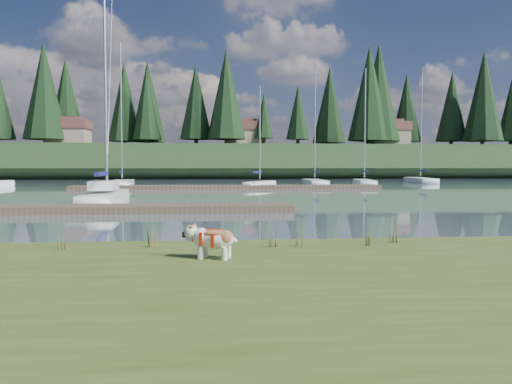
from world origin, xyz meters
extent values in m
plane|color=slate|center=(0.00, 30.00, 0.00)|extent=(200.00, 200.00, 0.00)
cube|color=#3F501E|center=(0.00, -6.00, 0.17)|extent=(60.00, 9.00, 0.35)
cube|color=#1E3419|center=(0.00, 73.00, 2.50)|extent=(200.00, 20.00, 5.00)
cylinder|color=silver|center=(0.38, -3.66, 0.46)|extent=(0.10, 0.10, 0.22)
cylinder|color=silver|center=(0.46, -3.46, 0.46)|extent=(0.10, 0.10, 0.22)
cylinder|color=silver|center=(0.79, -3.80, 0.46)|extent=(0.10, 0.10, 0.22)
cylinder|color=silver|center=(0.86, -3.60, 0.46)|extent=(0.10, 0.10, 0.22)
ellipsoid|color=silver|center=(0.63, -3.63, 0.68)|extent=(0.79, 0.57, 0.33)
ellipsoid|color=#945D37|center=(0.63, -3.63, 0.79)|extent=(0.58, 0.48, 0.12)
ellipsoid|color=silver|center=(0.23, -3.49, 0.79)|extent=(0.32, 0.33, 0.25)
cube|color=black|center=(0.13, -3.46, 0.75)|extent=(0.11, 0.14, 0.10)
cube|color=white|center=(-4.93, 14.41, 0.22)|extent=(2.21, 7.62, 0.70)
ellipsoid|color=white|center=(-5.18, 18.16, 0.22)|extent=(1.77, 2.16, 0.70)
cylinder|color=silver|center=(-4.98, 15.09, 6.50)|extent=(0.14, 0.14, 11.40)
cube|color=#181754|center=(-4.86, 13.30, 1.55)|extent=(0.43, 3.43, 0.20)
cube|color=white|center=(-4.90, 13.98, 0.95)|extent=(1.38, 2.81, 0.45)
cube|color=#4C3D2C|center=(-4.00, 9.00, 0.15)|extent=(16.00, 2.00, 0.30)
cube|color=#4C3D2C|center=(2.00, 30.00, 0.15)|extent=(26.00, 2.20, 0.30)
ellipsoid|color=white|center=(-19.22, 38.05, 0.22)|extent=(1.75, 2.10, 0.70)
cube|color=white|center=(-7.79, 35.83, 0.22)|extent=(2.67, 8.23, 0.70)
ellipsoid|color=white|center=(-8.20, 39.85, 0.22)|extent=(1.98, 2.38, 0.70)
cylinder|color=silver|center=(-7.79, 35.83, 7.12)|extent=(0.12, 0.12, 12.63)
cube|color=#181754|center=(-7.67, 34.73, 1.40)|extent=(0.53, 3.22, 0.20)
cube|color=white|center=(4.93, 32.17, 0.22)|extent=(3.44, 5.19, 0.70)
ellipsoid|color=white|center=(6.12, 34.49, 0.22)|extent=(1.66, 1.79, 0.70)
cylinder|color=silver|center=(4.93, 32.17, 4.91)|extent=(0.12, 0.12, 8.22)
cube|color=#181754|center=(4.60, 31.53, 1.40)|extent=(1.13, 1.94, 0.20)
cube|color=white|center=(10.91, 36.91, 0.22)|extent=(2.06, 7.44, 0.70)
ellipsoid|color=white|center=(11.10, 40.59, 0.22)|extent=(1.71, 2.09, 0.70)
cylinder|color=silver|center=(10.91, 36.91, 6.46)|extent=(0.12, 0.12, 11.32)
cube|color=#181754|center=(10.86, 35.91, 1.40)|extent=(0.35, 2.94, 0.20)
cube|color=white|center=(15.76, 36.16, 0.22)|extent=(2.79, 7.12, 0.70)
ellipsoid|color=white|center=(16.38, 39.58, 0.22)|extent=(1.83, 2.13, 0.70)
cylinder|color=silver|center=(15.76, 36.16, 6.16)|extent=(0.12, 0.12, 10.72)
cube|color=#181754|center=(15.59, 35.23, 1.40)|extent=(0.69, 2.75, 0.20)
cube|color=white|center=(24.88, 43.90, 0.22)|extent=(2.88, 8.24, 0.70)
ellipsoid|color=white|center=(25.41, 47.90, 0.22)|extent=(2.03, 2.41, 0.70)
cylinder|color=silver|center=(24.88, 43.90, 6.82)|extent=(0.12, 0.12, 12.03)
cube|color=#181754|center=(24.74, 42.81, 1.40)|extent=(0.62, 3.21, 0.20)
cone|color=#475B23|center=(-0.64, -2.29, 0.61)|extent=(0.03, 0.03, 0.52)
cone|color=brown|center=(-0.53, -2.36, 0.56)|extent=(0.03, 0.03, 0.41)
cone|color=#475B23|center=(-0.58, -2.26, 0.63)|extent=(0.03, 0.03, 0.57)
cone|color=brown|center=(-0.50, -2.32, 0.53)|extent=(0.03, 0.03, 0.36)
cone|color=#475B23|center=(-0.62, -2.37, 0.58)|extent=(0.03, 0.03, 0.47)
cone|color=#475B23|center=(1.73, -2.47, 0.60)|extent=(0.03, 0.03, 0.50)
cone|color=brown|center=(1.84, -2.54, 0.55)|extent=(0.03, 0.03, 0.40)
cone|color=#475B23|center=(1.79, -2.44, 0.62)|extent=(0.03, 0.03, 0.55)
cone|color=brown|center=(1.87, -2.50, 0.52)|extent=(0.03, 0.03, 0.35)
cone|color=#475B23|center=(1.75, -2.55, 0.57)|extent=(0.03, 0.03, 0.45)
cone|color=#475B23|center=(3.59, -2.50, 0.61)|extent=(0.03, 0.03, 0.51)
cone|color=brown|center=(3.70, -2.57, 0.56)|extent=(0.03, 0.03, 0.41)
cone|color=#475B23|center=(3.65, -2.47, 0.63)|extent=(0.03, 0.03, 0.56)
cone|color=brown|center=(3.73, -2.53, 0.53)|extent=(0.03, 0.03, 0.36)
cone|color=#475B23|center=(3.61, -2.58, 0.58)|extent=(0.03, 0.03, 0.46)
cone|color=#475B23|center=(-2.29, -2.33, 0.59)|extent=(0.03, 0.03, 0.48)
cone|color=brown|center=(-2.18, -2.40, 0.54)|extent=(0.03, 0.03, 0.38)
cone|color=#475B23|center=(-2.23, -2.30, 0.61)|extent=(0.03, 0.03, 0.53)
cone|color=brown|center=(-2.15, -2.36, 0.52)|extent=(0.03, 0.03, 0.34)
cone|color=#475B23|center=(-2.27, -2.41, 0.57)|extent=(0.03, 0.03, 0.43)
cone|color=#475B23|center=(2.28, -2.51, 0.59)|extent=(0.03, 0.03, 0.48)
cone|color=brown|center=(2.39, -2.58, 0.54)|extent=(0.03, 0.03, 0.38)
cone|color=#475B23|center=(2.34, -2.48, 0.61)|extent=(0.03, 0.03, 0.53)
cone|color=brown|center=(2.42, -2.54, 0.52)|extent=(0.03, 0.03, 0.33)
cone|color=#475B23|center=(2.30, -2.59, 0.56)|extent=(0.03, 0.03, 0.43)
cone|color=#475B23|center=(4.28, -2.21, 0.68)|extent=(0.03, 0.03, 0.66)
cone|color=brown|center=(4.39, -2.28, 0.61)|extent=(0.03, 0.03, 0.52)
cone|color=#475B23|center=(4.34, -2.18, 0.71)|extent=(0.03, 0.03, 0.72)
cone|color=brown|center=(4.42, -2.24, 0.58)|extent=(0.03, 0.03, 0.46)
cone|color=#475B23|center=(4.30, -2.29, 0.65)|extent=(0.03, 0.03, 0.59)
cube|color=#33281C|center=(0.00, -1.60, 0.07)|extent=(60.00, 0.50, 0.14)
cylinder|color=#382619|center=(-25.00, 68.00, 5.90)|extent=(0.60, 0.60, 1.80)
cone|color=black|center=(-25.00, 68.00, 13.55)|extent=(6.60, 6.60, 15.00)
cylinder|color=#382619|center=(-10.00, 72.00, 5.90)|extent=(0.60, 0.60, 1.80)
cone|color=black|center=(-10.00, 72.00, 11.75)|extent=(4.84, 4.84, 11.00)
cylinder|color=#382619|center=(3.00, 66.00, 5.90)|extent=(0.60, 0.60, 1.80)
cone|color=black|center=(3.00, 66.00, 13.10)|extent=(6.16, 6.16, 14.00)
cylinder|color=#382619|center=(15.00, 70.00, 5.90)|extent=(0.60, 0.60, 1.80)
cone|color=black|center=(15.00, 70.00, 10.85)|extent=(3.96, 3.96, 9.00)
cylinder|color=#382619|center=(28.00, 68.00, 5.90)|extent=(0.60, 0.60, 1.80)
cone|color=black|center=(28.00, 68.00, 14.00)|extent=(7.04, 7.04, 16.00)
cylinder|color=#382619|center=(42.00, 71.00, 5.90)|extent=(0.60, 0.60, 1.80)
cone|color=black|center=(42.00, 71.00, 12.20)|extent=(5.28, 5.28, 12.00)
cube|color=gray|center=(-22.00, 70.00, 6.40)|extent=(6.00, 5.00, 2.80)
cube|color=brown|center=(-22.00, 70.00, 8.50)|extent=(6.30, 5.30, 1.40)
cube|color=brown|center=(-22.00, 70.00, 9.30)|extent=(4.20, 3.60, 0.70)
cube|color=gray|center=(6.00, 71.00, 6.40)|extent=(6.00, 5.00, 2.80)
cube|color=brown|center=(6.00, 71.00, 8.50)|extent=(6.30, 5.30, 1.40)
cube|color=brown|center=(6.00, 71.00, 9.30)|extent=(4.20, 3.60, 0.70)
cube|color=gray|center=(30.00, 69.00, 6.40)|extent=(6.00, 5.00, 2.80)
cube|color=brown|center=(30.00, 69.00, 8.50)|extent=(6.30, 5.30, 1.40)
cube|color=brown|center=(30.00, 69.00, 9.30)|extent=(4.20, 3.60, 0.70)
camera|label=1|loc=(0.57, -12.16, 1.94)|focal=35.00mm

